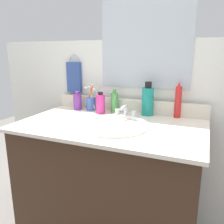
{
  "coord_description": "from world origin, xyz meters",
  "views": [
    {
      "loc": [
        0.49,
        -1.18,
        1.21
      ],
      "look_at": [
        0.01,
        0.0,
        0.89
      ],
      "focal_mm": 37.21,
      "sensor_mm": 36.0,
      "label": 1
    }
  ],
  "objects_px": {
    "bottle_spray_red": "(178,101)",
    "bottle_toner_green": "(114,102)",
    "hand_towel": "(74,77)",
    "bottle_soap_pink": "(100,103)",
    "cup_blue_plastic": "(91,103)",
    "bottle_cream_purple": "(78,102)",
    "faucet": "(125,113)",
    "bottle_mouthwash_teal": "(148,101)"
  },
  "relations": [
    {
      "from": "bottle_spray_red",
      "to": "bottle_toner_green",
      "type": "bearing_deg",
      "value": -176.16
    },
    {
      "from": "hand_towel",
      "to": "bottle_soap_pink",
      "type": "relative_size",
      "value": 1.51
    },
    {
      "from": "bottle_toner_green",
      "to": "bottle_soap_pink",
      "type": "bearing_deg",
      "value": -143.96
    },
    {
      "from": "hand_towel",
      "to": "bottle_soap_pink",
      "type": "distance_m",
      "value": 0.34
    },
    {
      "from": "cup_blue_plastic",
      "to": "bottle_soap_pink",
      "type": "bearing_deg",
      "value": -28.25
    },
    {
      "from": "bottle_soap_pink",
      "to": "bottle_cream_purple",
      "type": "bearing_deg",
      "value": 169.94
    },
    {
      "from": "faucet",
      "to": "hand_towel",
      "type": "bearing_deg",
      "value": 160.0
    },
    {
      "from": "bottle_spray_red",
      "to": "cup_blue_plastic",
      "type": "bearing_deg",
      "value": -177.04
    },
    {
      "from": "bottle_soap_pink",
      "to": "cup_blue_plastic",
      "type": "relative_size",
      "value": 0.78
    },
    {
      "from": "faucet",
      "to": "bottle_toner_green",
      "type": "relative_size",
      "value": 1.0
    },
    {
      "from": "bottle_cream_purple",
      "to": "cup_blue_plastic",
      "type": "bearing_deg",
      "value": 10.83
    },
    {
      "from": "bottle_cream_purple",
      "to": "cup_blue_plastic",
      "type": "height_order",
      "value": "cup_blue_plastic"
    },
    {
      "from": "hand_towel",
      "to": "bottle_mouthwash_teal",
      "type": "height_order",
      "value": "hand_towel"
    },
    {
      "from": "bottle_mouthwash_teal",
      "to": "bottle_cream_purple",
      "type": "height_order",
      "value": "bottle_mouthwash_teal"
    },
    {
      "from": "bottle_toner_green",
      "to": "bottle_cream_purple",
      "type": "xyz_separation_m",
      "value": [
        -0.28,
        -0.02,
        -0.01
      ]
    },
    {
      "from": "cup_blue_plastic",
      "to": "bottle_cream_purple",
      "type": "bearing_deg",
      "value": -169.17
    },
    {
      "from": "bottle_spray_red",
      "to": "faucet",
      "type": "bearing_deg",
      "value": -157.34
    },
    {
      "from": "hand_towel",
      "to": "bottle_toner_green",
      "type": "xyz_separation_m",
      "value": [
        0.35,
        -0.07,
        -0.15
      ]
    },
    {
      "from": "hand_towel",
      "to": "bottle_soap_pink",
      "type": "bearing_deg",
      "value": -24.86
    },
    {
      "from": "faucet",
      "to": "bottle_soap_pink",
      "type": "height_order",
      "value": "bottle_soap_pink"
    },
    {
      "from": "faucet",
      "to": "bottle_cream_purple",
      "type": "relative_size",
      "value": 1.21
    },
    {
      "from": "bottle_spray_red",
      "to": "bottle_cream_purple",
      "type": "relative_size",
      "value": 1.72
    },
    {
      "from": "bottle_cream_purple",
      "to": "bottle_toner_green",
      "type": "bearing_deg",
      "value": 4.46
    },
    {
      "from": "faucet",
      "to": "bottle_cream_purple",
      "type": "distance_m",
      "value": 0.4
    },
    {
      "from": "bottle_toner_green",
      "to": "bottle_cream_purple",
      "type": "bearing_deg",
      "value": -175.54
    },
    {
      "from": "faucet",
      "to": "cup_blue_plastic",
      "type": "distance_m",
      "value": 0.31
    },
    {
      "from": "hand_towel",
      "to": "bottle_mouthwash_teal",
      "type": "bearing_deg",
      "value": -5.65
    },
    {
      "from": "faucet",
      "to": "bottle_mouthwash_teal",
      "type": "height_order",
      "value": "bottle_mouthwash_teal"
    },
    {
      "from": "bottle_spray_red",
      "to": "bottle_cream_purple",
      "type": "xyz_separation_m",
      "value": [
        -0.69,
        -0.05,
        -0.05
      ]
    },
    {
      "from": "bottle_toner_green",
      "to": "bottle_mouthwash_teal",
      "type": "distance_m",
      "value": 0.23
    },
    {
      "from": "bottle_toner_green",
      "to": "bottle_mouthwash_teal",
      "type": "bearing_deg",
      "value": 3.33
    },
    {
      "from": "hand_towel",
      "to": "bottle_toner_green",
      "type": "relative_size",
      "value": 1.37
    },
    {
      "from": "cup_blue_plastic",
      "to": "bottle_toner_green",
      "type": "bearing_deg",
      "value": 0.91
    },
    {
      "from": "bottle_toner_green",
      "to": "cup_blue_plastic",
      "type": "xyz_separation_m",
      "value": [
        -0.18,
        -0.0,
        -0.02
      ]
    },
    {
      "from": "bottle_mouthwash_teal",
      "to": "cup_blue_plastic",
      "type": "bearing_deg",
      "value": -177.74
    },
    {
      "from": "hand_towel",
      "to": "faucet",
      "type": "height_order",
      "value": "hand_towel"
    },
    {
      "from": "faucet",
      "to": "bottle_mouthwash_teal",
      "type": "relative_size",
      "value": 0.73
    },
    {
      "from": "hand_towel",
      "to": "bottle_toner_green",
      "type": "distance_m",
      "value": 0.39
    },
    {
      "from": "bottle_toner_green",
      "to": "bottle_mouthwash_teal",
      "type": "xyz_separation_m",
      "value": [
        0.23,
        0.01,
        0.03
      ]
    },
    {
      "from": "bottle_soap_pink",
      "to": "bottle_toner_green",
      "type": "bearing_deg",
      "value": 36.04
    },
    {
      "from": "bottle_mouthwash_teal",
      "to": "bottle_cream_purple",
      "type": "bearing_deg",
      "value": -176.05
    },
    {
      "from": "faucet",
      "to": "bottle_toner_green",
      "type": "bearing_deg",
      "value": 138.6
    }
  ]
}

